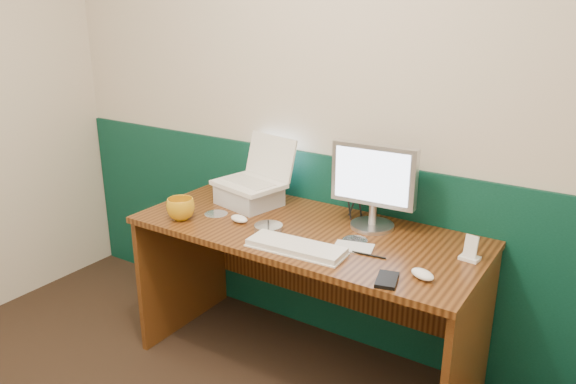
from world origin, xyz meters
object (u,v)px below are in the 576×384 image
Objects in this scene: desk at (305,301)px; camcorder at (355,198)px; keyboard at (296,248)px; mug at (181,209)px; laptop at (248,160)px; monitor at (374,187)px.

camcorder is at bearing 64.14° from desk.
desk is 0.45m from keyboard.
laptop is at bearing 66.17° from mug.
desk is 0.65m from monitor.
camcorder is (0.12, 0.25, 0.47)m from desk.
keyboard is at bearing -112.72° from camcorder.
laptop is (-0.41, 0.12, 0.61)m from desk.
laptop is 1.67× the size of camcorder.
desk is 8.16× the size of camcorder.
monitor reaches higher than laptop.
mug is at bearing -158.24° from desk.
desk is 4.13× the size of monitor.
monitor is 0.17m from camcorder.
laptop is 0.41m from mug.
camcorder is at bearing 34.68° from mug.
camcorder is (-0.13, 0.07, -0.10)m from monitor.
mug is (-0.81, -0.40, -0.14)m from monitor.
laptop reaches higher than keyboard.
desk is at bearing 21.76° from mug.
mug is 0.67× the size of camcorder.
monitor reaches higher than mug.
keyboard is 3.14× the size of mug.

